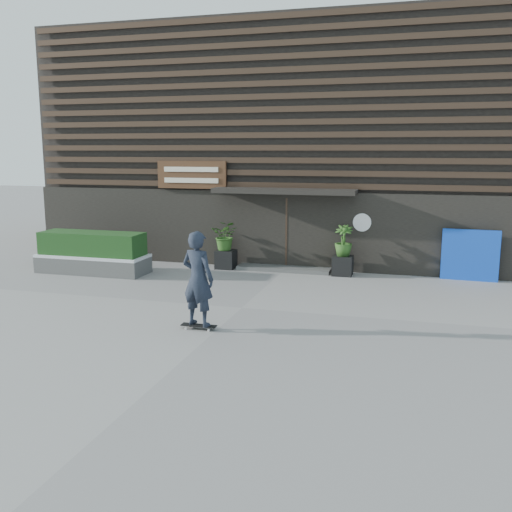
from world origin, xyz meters
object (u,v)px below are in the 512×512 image
(planter_pot_left, at_px, (226,259))
(planter_pot_right, at_px, (343,266))
(blue_tarp, at_px, (470,255))
(skateboarder, at_px, (198,279))
(raised_bed, at_px, (93,265))

(planter_pot_left, bearing_deg, planter_pot_right, 0.00)
(blue_tarp, height_order, skateboarder, skateboarder)
(raised_bed, bearing_deg, planter_pot_left, 24.46)
(raised_bed, height_order, skateboarder, skateboarder)
(planter_pot_right, height_order, skateboarder, skateboarder)
(planter_pot_left, height_order, raised_bed, planter_pot_left)
(planter_pot_left, distance_m, skateboarder, 6.50)
(raised_bed, xyz_separation_m, skateboarder, (5.34, -4.53, 0.86))
(planter_pot_right, xyz_separation_m, skateboarder, (-2.29, -6.27, 0.81))
(raised_bed, distance_m, blue_tarp, 11.51)
(planter_pot_right, bearing_deg, planter_pot_left, 180.00)
(planter_pot_right, bearing_deg, blue_tarp, 4.65)
(planter_pot_left, distance_m, planter_pot_right, 3.80)
(planter_pot_right, distance_m, skateboarder, 6.73)
(raised_bed, xyz_separation_m, blue_tarp, (11.32, 2.04, 0.51))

